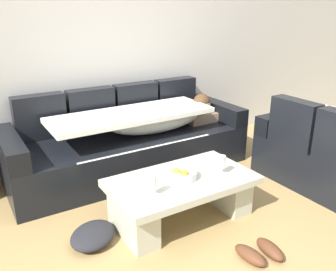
% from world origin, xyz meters
% --- Properties ---
extents(ground_plane, '(14.00, 14.00, 0.00)m').
position_xyz_m(ground_plane, '(0.00, 0.00, 0.00)').
color(ground_plane, '#A68650').
extents(back_wall, '(9.00, 0.10, 2.70)m').
position_xyz_m(back_wall, '(0.00, 2.15, 1.35)').
color(back_wall, beige).
rests_on(back_wall, ground_plane).
extents(couch_along_wall, '(2.55, 0.92, 0.88)m').
position_xyz_m(couch_along_wall, '(0.01, 1.63, 0.33)').
color(couch_along_wall, black).
rests_on(couch_along_wall, ground_plane).
extents(coffee_table, '(1.20, 0.68, 0.38)m').
position_xyz_m(coffee_table, '(-0.09, 0.51, 0.24)').
color(coffee_table, beige).
rests_on(coffee_table, ground_plane).
extents(fruit_bowl, '(0.28, 0.28, 0.10)m').
position_xyz_m(fruit_bowl, '(-0.10, 0.52, 0.42)').
color(fruit_bowl, silver).
rests_on(fruit_bowl, coffee_table).
extents(wine_glass_near_left, '(0.07, 0.07, 0.17)m').
position_xyz_m(wine_glass_near_left, '(-0.43, 0.39, 0.50)').
color(wine_glass_near_left, silver).
rests_on(wine_glass_near_left, coffee_table).
extents(wine_glass_near_right, '(0.07, 0.07, 0.17)m').
position_xyz_m(wine_glass_near_right, '(0.24, 0.41, 0.50)').
color(wine_glass_near_right, silver).
rests_on(wine_glass_near_right, coffee_table).
extents(pair_of_shoes, '(0.32, 0.31, 0.09)m').
position_xyz_m(pair_of_shoes, '(0.11, -0.21, 0.04)').
color(pair_of_shoes, '#59331E').
rests_on(pair_of_shoes, ground_plane).
extents(crumpled_garment, '(0.51, 0.50, 0.12)m').
position_xyz_m(crumpled_garment, '(-0.85, 0.59, 0.06)').
color(crumpled_garment, '#232328').
rests_on(crumpled_garment, ground_plane).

